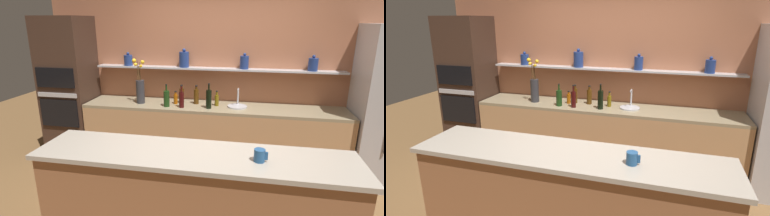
% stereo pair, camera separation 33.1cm
% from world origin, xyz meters
% --- Properties ---
extents(back_wall_unit, '(5.20, 0.28, 2.60)m').
position_xyz_m(back_wall_unit, '(-0.00, 1.60, 1.30)').
color(back_wall_unit, '#A86647').
rests_on(back_wall_unit, ground_plane).
extents(back_counter_unit, '(3.64, 0.62, 0.92)m').
position_xyz_m(back_counter_unit, '(-0.07, 1.24, 0.46)').
color(back_counter_unit, tan).
rests_on(back_counter_unit, ground_plane).
extents(island_counter, '(2.66, 0.61, 1.02)m').
position_xyz_m(island_counter, '(0.00, -0.55, 0.51)').
color(island_counter, '#99603D').
rests_on(island_counter, ground_plane).
extents(oven_tower, '(0.69, 0.64, 2.14)m').
position_xyz_m(oven_tower, '(-2.26, 1.24, 1.07)').
color(oven_tower, '#3D281E').
rests_on(oven_tower, ground_plane).
extents(flower_vase, '(0.17, 0.14, 0.64)m').
position_xyz_m(flower_vase, '(-1.11, 1.19, 1.14)').
color(flower_vase, '#2D2D33').
rests_on(flower_vase, back_counter_unit).
extents(sink_fixture, '(0.27, 0.27, 0.25)m').
position_xyz_m(sink_fixture, '(0.28, 1.25, 0.95)').
color(sink_fixture, '#B7B7BC').
rests_on(sink_fixture, back_counter_unit).
extents(bottle_oil_0, '(0.06, 0.06, 0.21)m').
position_xyz_m(bottle_oil_0, '(-0.01, 1.26, 1.00)').
color(bottle_oil_0, brown).
rests_on(bottle_oil_0, back_counter_unit).
extents(bottle_spirit_1, '(0.07, 0.07, 0.27)m').
position_xyz_m(bottle_spirit_1, '(-0.31, 1.31, 1.03)').
color(bottle_spirit_1, '#4C2D0C').
rests_on(bottle_spirit_1, back_counter_unit).
extents(bottle_spirit_2, '(0.07, 0.07, 0.27)m').
position_xyz_m(bottle_spirit_2, '(-0.52, 1.31, 1.03)').
color(bottle_spirit_2, '#4C2D0C').
rests_on(bottle_spirit_2, back_counter_unit).
extents(bottle_wine_3, '(0.08, 0.08, 0.35)m').
position_xyz_m(bottle_wine_3, '(-0.10, 1.11, 1.05)').
color(bottle_wine_3, black).
rests_on(bottle_wine_3, back_counter_unit).
extents(bottle_sauce_4, '(0.06, 0.06, 0.19)m').
position_xyz_m(bottle_sauce_4, '(-0.60, 1.25, 1.00)').
color(bottle_sauce_4, '#9E4C0A').
rests_on(bottle_sauce_4, back_counter_unit).
extents(bottle_wine_5, '(0.08, 0.08, 0.32)m').
position_xyz_m(bottle_wine_5, '(-0.69, 1.09, 1.04)').
color(bottle_wine_5, '#193814').
rests_on(bottle_wine_5, back_counter_unit).
extents(bottle_wine_6, '(0.07, 0.07, 0.31)m').
position_xyz_m(bottle_wine_6, '(-0.48, 1.08, 1.04)').
color(bottle_wine_6, '#380C0C').
rests_on(bottle_wine_6, back_counter_unit).
extents(coffee_mug, '(0.11, 0.09, 0.10)m').
position_xyz_m(coffee_mug, '(0.53, -0.60, 1.07)').
color(coffee_mug, '#235184').
rests_on(coffee_mug, island_counter).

